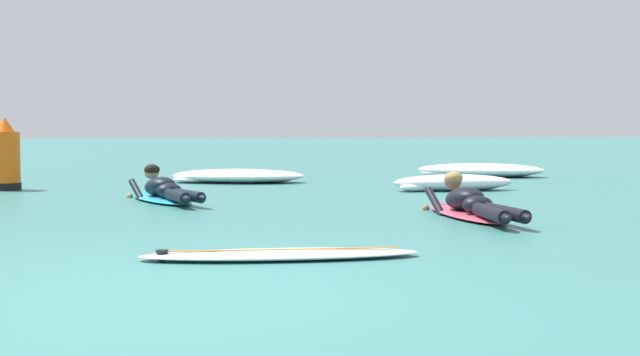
{
  "coord_description": "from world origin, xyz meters",
  "views": [
    {
      "loc": [
        0.03,
        -5.38,
        1.02
      ],
      "look_at": [
        1.59,
        4.93,
        0.4
      ],
      "focal_mm": 48.19,
      "sensor_mm": 36.0,
      "label": 1
    }
  ],
  "objects_px": {
    "surfer_near": "(470,205)",
    "drifting_surfboard": "(278,254)",
    "surfer_far": "(164,191)",
    "channel_marker_buoy": "(5,160)"
  },
  "relations": [
    {
      "from": "drifting_surfboard",
      "to": "channel_marker_buoy",
      "type": "bearing_deg",
      "value": 114.8
    },
    {
      "from": "surfer_far",
      "to": "surfer_near",
      "type": "bearing_deg",
      "value": -36.79
    },
    {
      "from": "drifting_surfboard",
      "to": "channel_marker_buoy",
      "type": "xyz_separation_m",
      "value": [
        -3.6,
        7.79,
        0.45
      ]
    },
    {
      "from": "surfer_near",
      "to": "drifting_surfboard",
      "type": "distance_m",
      "value": 3.59
    },
    {
      "from": "surfer_near",
      "to": "drifting_surfboard",
      "type": "height_order",
      "value": "surfer_near"
    },
    {
      "from": "surfer_near",
      "to": "drifting_surfboard",
      "type": "relative_size",
      "value": 1.2
    },
    {
      "from": "channel_marker_buoy",
      "to": "surfer_near",
      "type": "bearing_deg",
      "value": -40.46
    },
    {
      "from": "surfer_far",
      "to": "drifting_surfboard",
      "type": "distance_m",
      "value": 5.33
    },
    {
      "from": "surfer_near",
      "to": "channel_marker_buoy",
      "type": "bearing_deg",
      "value": 139.54
    },
    {
      "from": "surfer_near",
      "to": "surfer_far",
      "type": "distance_m",
      "value": 4.31
    }
  ]
}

